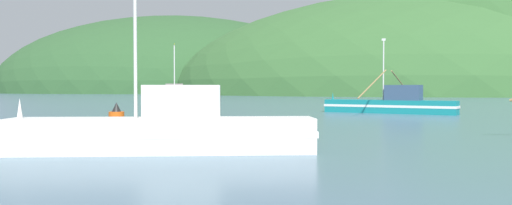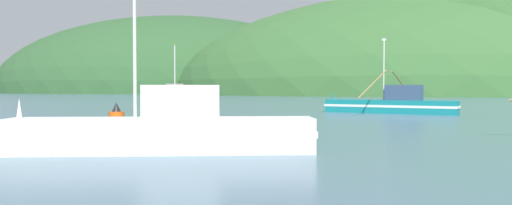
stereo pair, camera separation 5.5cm
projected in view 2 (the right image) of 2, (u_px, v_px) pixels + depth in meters
hill_far_right at (427, 94)px, 200.87m from camera, size 213.15×170.52×81.02m
hill_mid_right at (413, 93)px, 236.35m from camera, size 193.44×154.75×79.12m
hill_far_center at (175, 93)px, 259.75m from camera, size 189.29×151.43×80.37m
fishing_boat_purple at (175, 101)px, 52.94m from camera, size 4.14×6.59×7.28m
fishing_boat_white at (164, 131)px, 16.93m from camera, size 10.96×3.63×7.87m
fishing_boat_teal at (391, 104)px, 43.77m from camera, size 11.70×14.97×6.89m
channel_buoy at (116, 119)px, 25.77m from camera, size 0.82×0.82×1.53m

